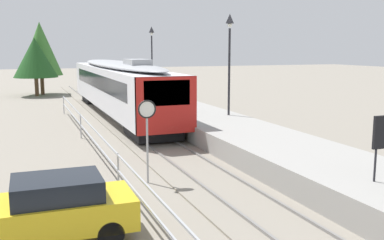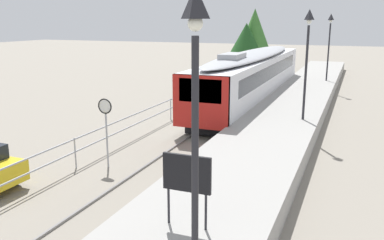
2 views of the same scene
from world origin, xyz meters
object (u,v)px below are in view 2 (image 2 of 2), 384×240
at_px(platform_lamp_far_end, 330,34).
at_px(platform_notice_board, 187,176).
at_px(commuter_train, 253,73).
at_px(platform_lamp_mid_platform, 308,44).
at_px(platform_lamp_near_end, 195,92).
at_px(speed_limit_sign, 105,116).

distance_m(platform_lamp_far_end, platform_notice_board, 27.30).
distance_m(commuter_train, platform_lamp_mid_platform, 8.99).
bearing_deg(platform_lamp_near_end, platform_lamp_far_end, 90.00).
bearing_deg(speed_limit_sign, platform_lamp_near_end, -47.81).
xyz_separation_m(platform_lamp_mid_platform, platform_lamp_far_end, (0.00, 14.78, 0.00)).
relative_size(commuter_train, speed_limit_sign, 7.44).
bearing_deg(platform_lamp_far_end, platform_notice_board, -92.42).
bearing_deg(commuter_train, platform_lamp_near_end, -78.74).
distance_m(platform_lamp_near_end, platform_lamp_mid_platform, 14.78).
bearing_deg(platform_lamp_far_end, commuter_train, -121.01).
bearing_deg(speed_limit_sign, platform_lamp_far_end, 73.48).
height_order(platform_lamp_mid_platform, platform_lamp_far_end, same).
distance_m(commuter_train, platform_lamp_far_end, 8.93).
bearing_deg(platform_lamp_mid_platform, platform_lamp_near_end, -90.00).
bearing_deg(platform_lamp_far_end, platform_lamp_mid_platform, -90.00).
bearing_deg(platform_lamp_near_end, platform_notice_board, 115.56).
relative_size(platform_lamp_mid_platform, platform_notice_board, 2.97).
xyz_separation_m(platform_notice_board, speed_limit_sign, (-5.46, 4.89, -0.06)).
bearing_deg(platform_notice_board, platform_lamp_mid_platform, 84.71).
height_order(platform_lamp_far_end, speed_limit_sign, platform_lamp_far_end).
height_order(commuter_train, platform_lamp_far_end, platform_lamp_far_end).
relative_size(commuter_train, platform_notice_board, 11.60).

